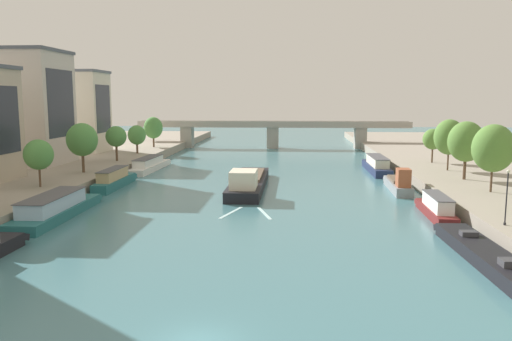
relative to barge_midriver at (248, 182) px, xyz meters
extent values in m
cube|color=gray|center=(-38.31, 10.68, -0.21)|extent=(36.00, 170.00, 1.67)
cube|color=black|center=(0.01, 0.99, -0.41)|extent=(4.34, 22.58, 1.27)
cube|color=black|center=(0.07, 12.62, -0.29)|extent=(4.00, 1.28, 1.00)
cube|color=black|center=(0.01, 0.99, 0.25)|extent=(4.42, 22.59, 0.06)
cube|color=beige|center=(-0.04, -6.68, 1.37)|extent=(3.18, 4.53, 2.18)
cube|color=black|center=(-0.03, -4.42, 1.70)|extent=(2.53, 0.04, 0.61)
cube|color=brown|center=(0.02, 3.24, 0.46)|extent=(3.35, 11.75, 0.36)
cylinder|color=#232328|center=(0.60, -5.79, 0.83)|extent=(0.07, 0.07, 1.10)
cube|color=silver|center=(2.93, -14.60, -1.03)|extent=(1.97, 5.87, 0.03)
cube|color=silver|center=(-0.67, -14.58, -1.03)|extent=(2.03, 5.86, 0.03)
cube|color=black|center=(-17.96, -27.68, -0.42)|extent=(2.72, 1.27, 0.89)
cube|color=#23666B|center=(-18.51, -17.97, -0.56)|extent=(3.59, 15.83, 0.97)
cube|color=#23666B|center=(-18.59, -9.73, -0.46)|extent=(3.28, 1.24, 0.85)
cube|color=#23666B|center=(-18.51, -17.97, -0.04)|extent=(3.66, 15.83, 0.06)
cube|color=#9EBCD6|center=(-18.50, -18.76, 0.71)|extent=(2.91, 10.13, 1.44)
cube|color=#4C4C51|center=(-18.50, -18.76, 1.47)|extent=(3.12, 10.44, 0.08)
cylinder|color=#232328|center=(-17.95, -22.71, 0.54)|extent=(0.07, 0.07, 1.10)
cube|color=#23666B|center=(-18.67, 0.06, -0.45)|extent=(2.22, 12.12, 1.19)
cube|color=#23666B|center=(-18.64, 6.46, -0.33)|extent=(2.05, 1.26, 0.96)
cube|color=#23666B|center=(-18.67, 0.06, 0.17)|extent=(2.26, 12.12, 0.06)
cube|color=tan|center=(-18.67, -0.55, 0.89)|extent=(1.81, 7.76, 1.38)
cube|color=#4C4C51|center=(-18.67, -0.55, 1.62)|extent=(1.94, 7.99, 0.08)
cylinder|color=#232328|center=(-18.37, -3.58, 0.75)|extent=(0.07, 0.07, 1.10)
cube|color=silver|center=(-18.51, 17.38, -0.58)|extent=(3.37, 15.66, 0.93)
cube|color=silver|center=(-18.19, 25.51, -0.49)|extent=(2.67, 1.31, 0.83)
cube|color=silver|center=(-18.51, 17.38, -0.08)|extent=(3.43, 15.67, 0.06)
cube|color=white|center=(-18.54, 16.61, 0.57)|extent=(2.65, 10.04, 1.25)
cube|color=#4C4C51|center=(-18.54, 16.61, 1.24)|extent=(2.83, 10.35, 0.08)
cylinder|color=#232328|center=(-18.28, 12.70, 0.50)|extent=(0.07, 0.07, 1.10)
cube|color=black|center=(20.51, -29.81, -0.54)|extent=(3.14, 15.43, 1.02)
cube|color=black|center=(20.24, -21.78, -0.44)|extent=(2.55, 1.30, 0.87)
cube|color=black|center=(20.51, -29.81, 0.00)|extent=(3.19, 15.43, 0.06)
cube|color=#38383D|center=(20.40, -26.43, 0.23)|extent=(1.35, 0.94, 0.40)
cube|color=#38383D|center=(20.65, -34.10, 0.27)|extent=(1.49, 1.15, 0.48)
cube|color=maroon|center=(20.91, -14.99, -0.60)|extent=(2.30, 10.48, 0.90)
cube|color=maroon|center=(21.07, -9.43, -0.51)|extent=(1.93, 1.25, 0.81)
cube|color=maroon|center=(20.91, -14.99, -0.12)|extent=(2.34, 10.49, 0.06)
cube|color=white|center=(20.89, -15.51, 0.60)|extent=(1.83, 6.72, 1.36)
cube|color=#4C4C51|center=(20.89, -15.51, 1.32)|extent=(1.95, 6.92, 0.08)
cylinder|color=#232328|center=(21.11, -18.13, 0.46)|extent=(0.07, 0.07, 1.10)
cube|color=gray|center=(20.06, 0.31, -0.48)|extent=(2.51, 11.30, 1.14)
cube|color=gray|center=(20.27, 6.27, -0.36)|extent=(2.06, 1.31, 0.94)
cube|color=gray|center=(20.06, 0.31, 0.13)|extent=(2.55, 11.30, 0.06)
cube|color=#9E5133|center=(19.93, -3.51, 1.30)|extent=(1.67, 2.30, 2.28)
cube|color=black|center=(19.97, -2.37, 1.64)|extent=(1.28, 0.07, 0.64)
cube|color=brown|center=(20.10, 1.43, 0.34)|extent=(1.86, 5.89, 0.36)
cylinder|color=#232328|center=(20.27, -3.07, 0.71)|extent=(0.07, 0.07, 1.10)
cube|color=#1E284C|center=(20.10, 18.01, -0.47)|extent=(2.76, 15.47, 1.16)
cube|color=#1E284C|center=(20.12, 26.09, -0.35)|extent=(2.59, 1.25, 0.95)
cube|color=#1E284C|center=(20.10, 18.01, 0.14)|extent=(2.81, 15.47, 0.06)
cube|color=beige|center=(20.10, 17.24, 0.88)|extent=(2.25, 9.90, 1.42)
cube|color=#4C4C51|center=(20.10, 17.24, 1.63)|extent=(2.42, 10.20, 0.08)
cylinder|color=#232328|center=(20.50, 13.37, 0.72)|extent=(0.07, 0.07, 1.10)
cylinder|color=brown|center=(-24.47, -9.43, 2.08)|extent=(0.26, 0.26, 2.91)
ellipsoid|color=#4C8942|center=(-24.47, -9.43, 4.54)|extent=(3.48, 3.48, 3.65)
cylinder|color=brown|center=(-24.16, 2.79, 2.34)|extent=(0.39, 0.39, 3.43)
ellipsoid|color=#4C8942|center=(-24.16, 2.79, 5.36)|extent=(4.41, 4.41, 4.75)
cylinder|color=brown|center=(-24.01, 16.63, 2.22)|extent=(0.39, 0.39, 3.20)
ellipsoid|color=#4C8942|center=(-24.01, 16.63, 4.79)|extent=(3.51, 3.51, 3.52)
cylinder|color=brown|center=(-24.03, 28.43, 1.90)|extent=(0.40, 0.40, 2.54)
ellipsoid|color=#4C8942|center=(-24.03, 28.43, 4.20)|extent=(3.46, 3.46, 3.76)
cylinder|color=brown|center=(-24.39, 41.68, 2.08)|extent=(0.39, 0.39, 2.92)
ellipsoid|color=#4C8942|center=(-24.39, 41.68, 4.83)|extent=(4.09, 4.09, 4.69)
cylinder|color=brown|center=(28.55, -9.21, 2.39)|extent=(0.25, 0.25, 3.53)
ellipsoid|color=#568438|center=(28.55, -9.21, 5.64)|extent=(4.66, 4.66, 5.43)
cylinder|color=brown|center=(28.56, -0.03, 2.40)|extent=(0.39, 0.39, 3.54)
ellipsoid|color=#568438|center=(28.56, -0.03, 5.62)|extent=(4.64, 4.64, 5.29)
cylinder|color=brown|center=(28.94, 8.53, 2.38)|extent=(0.24, 0.24, 3.51)
ellipsoid|color=#568438|center=(28.94, 8.53, 5.57)|extent=(4.38, 4.38, 5.22)
cylinder|color=brown|center=(29.16, 17.90, 2.10)|extent=(0.28, 0.28, 2.95)
ellipsoid|color=#568438|center=(29.16, 17.90, 4.52)|extent=(3.31, 3.31, 3.45)
cylinder|color=black|center=(23.83, -24.96, 2.85)|extent=(0.11, 0.11, 4.44)
sphere|color=#EAE5C6|center=(23.83, -24.96, 5.21)|extent=(0.28, 0.28, 0.28)
cylinder|color=black|center=(23.83, -24.96, 0.72)|extent=(0.22, 0.22, 0.20)
cube|color=#BCB2A8|center=(-38.49, 11.51, 9.52)|extent=(15.02, 11.58, 17.79)
cube|color=#4C515B|center=(-38.49, 11.51, 18.66)|extent=(15.47, 11.92, 0.50)
cube|color=#232833|center=(-30.96, 11.51, 10.41)|extent=(0.04, 9.26, 10.67)
cube|color=beige|center=(-38.49, 30.78, 8.39)|extent=(14.33, 9.40, 15.53)
cube|color=#565B66|center=(-38.49, 30.78, 16.40)|extent=(14.76, 9.68, 0.50)
cube|color=#232833|center=(-31.30, 30.78, 9.17)|extent=(0.04, 7.52, 9.32)
cube|color=#9E998E|center=(1.15, 58.26, 4.43)|extent=(66.91, 4.40, 0.60)
cube|color=#9E998E|center=(1.15, 56.26, 5.18)|extent=(66.91, 0.30, 0.90)
cube|color=#9E998E|center=(1.15, 60.26, 5.18)|extent=(66.91, 0.30, 0.90)
cube|color=#9E998E|center=(-20.31, 58.26, 1.54)|extent=(2.80, 3.60, 5.17)
cube|color=#9E998E|center=(1.15, 58.26, 1.54)|extent=(2.80, 3.60, 5.17)
cube|color=#9E998E|center=(22.60, 58.26, 1.54)|extent=(2.80, 3.60, 5.17)
camera|label=1|loc=(5.77, -68.42, 11.25)|focal=35.91mm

